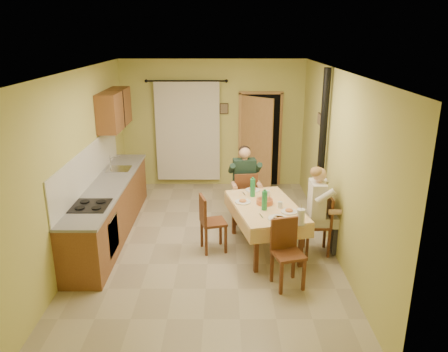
{
  "coord_description": "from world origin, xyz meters",
  "views": [
    {
      "loc": [
        0.25,
        -6.51,
        3.33
      ],
      "look_at": [
        0.25,
        0.1,
        1.15
      ],
      "focal_mm": 35.0,
      "sensor_mm": 36.0,
      "label": 1
    }
  ],
  "objects_px": {
    "chair_near": "(287,266)",
    "chair_far": "(244,206)",
    "chair_right": "(317,235)",
    "dining_table": "(265,227)",
    "man_far": "(245,176)",
    "stove_flue": "(320,174)",
    "man_right": "(319,201)",
    "chair_left": "(213,233)"
  },
  "relations": [
    {
      "from": "chair_near",
      "to": "chair_far",
      "type": "bearing_deg",
      "value": -93.42
    },
    {
      "from": "chair_right",
      "to": "chair_near",
      "type": "bearing_deg",
      "value": 148.76
    },
    {
      "from": "dining_table",
      "to": "man_far",
      "type": "bearing_deg",
      "value": 91.32
    },
    {
      "from": "man_far",
      "to": "stove_flue",
      "type": "relative_size",
      "value": 0.5
    },
    {
      "from": "chair_right",
      "to": "man_far",
      "type": "relative_size",
      "value": 0.68
    },
    {
      "from": "chair_near",
      "to": "man_right",
      "type": "bearing_deg",
      "value": -138.06
    },
    {
      "from": "stove_flue",
      "to": "man_right",
      "type": "bearing_deg",
      "value": -102.3
    },
    {
      "from": "chair_far",
      "to": "man_far",
      "type": "height_order",
      "value": "man_far"
    },
    {
      "from": "man_far",
      "to": "man_right",
      "type": "height_order",
      "value": "same"
    },
    {
      "from": "chair_far",
      "to": "man_far",
      "type": "xyz_separation_m",
      "value": [
        -0.0,
        0.01,
        0.59
      ]
    },
    {
      "from": "dining_table",
      "to": "stove_flue",
      "type": "relative_size",
      "value": 0.63
    },
    {
      "from": "chair_far",
      "to": "chair_near",
      "type": "height_order",
      "value": "chair_far"
    },
    {
      "from": "dining_table",
      "to": "chair_left",
      "type": "distance_m",
      "value": 0.84
    },
    {
      "from": "chair_near",
      "to": "man_far",
      "type": "relative_size",
      "value": 0.68
    },
    {
      "from": "chair_far",
      "to": "man_right",
      "type": "relative_size",
      "value": 0.7
    },
    {
      "from": "man_far",
      "to": "chair_near",
      "type": "bearing_deg",
      "value": -83.63
    },
    {
      "from": "chair_right",
      "to": "man_right",
      "type": "bearing_deg",
      "value": 90.0
    },
    {
      "from": "man_far",
      "to": "chair_left",
      "type": "bearing_deg",
      "value": -122.33
    },
    {
      "from": "man_far",
      "to": "chair_right",
      "type": "bearing_deg",
      "value": -54.3
    },
    {
      "from": "chair_near",
      "to": "dining_table",
      "type": "bearing_deg",
      "value": -95.01
    },
    {
      "from": "chair_right",
      "to": "chair_left",
      "type": "xyz_separation_m",
      "value": [
        -1.65,
        0.08,
        -0.0
      ]
    },
    {
      "from": "dining_table",
      "to": "chair_left",
      "type": "bearing_deg",
      "value": 169.51
    },
    {
      "from": "dining_table",
      "to": "chair_right",
      "type": "relative_size",
      "value": 1.86
    },
    {
      "from": "chair_left",
      "to": "man_far",
      "type": "relative_size",
      "value": 0.67
    },
    {
      "from": "chair_far",
      "to": "stove_flue",
      "type": "xyz_separation_m",
      "value": [
        1.28,
        -0.32,
        0.73
      ]
    },
    {
      "from": "chair_far",
      "to": "man_right",
      "type": "xyz_separation_m",
      "value": [
        1.08,
        -1.2,
        0.59
      ]
    },
    {
      "from": "chair_far",
      "to": "chair_left",
      "type": "distance_m",
      "value": 1.25
    },
    {
      "from": "dining_table",
      "to": "chair_right",
      "type": "distance_m",
      "value": 0.83
    },
    {
      "from": "chair_near",
      "to": "chair_right",
      "type": "xyz_separation_m",
      "value": [
        0.61,
        0.96,
        0.0
      ]
    },
    {
      "from": "chair_near",
      "to": "stove_flue",
      "type": "bearing_deg",
      "value": -129.4
    },
    {
      "from": "dining_table",
      "to": "man_right",
      "type": "bearing_deg",
      "value": -20.99
    },
    {
      "from": "chair_right",
      "to": "chair_far",
      "type": "bearing_deg",
      "value": 43.53
    },
    {
      "from": "chair_near",
      "to": "stove_flue",
      "type": "relative_size",
      "value": 0.34
    },
    {
      "from": "chair_right",
      "to": "stove_flue",
      "type": "xyz_separation_m",
      "value": [
        0.18,
        0.88,
        0.74
      ]
    },
    {
      "from": "chair_near",
      "to": "stove_flue",
      "type": "height_order",
      "value": "stove_flue"
    },
    {
      "from": "chair_far",
      "to": "man_right",
      "type": "distance_m",
      "value": 1.72
    },
    {
      "from": "dining_table",
      "to": "chair_far",
      "type": "bearing_deg",
      "value": 91.41
    },
    {
      "from": "chair_far",
      "to": "chair_right",
      "type": "relative_size",
      "value": 1.03
    },
    {
      "from": "chair_near",
      "to": "man_right",
      "type": "xyz_separation_m",
      "value": [
        0.59,
        0.96,
        0.59
      ]
    },
    {
      "from": "stove_flue",
      "to": "chair_far",
      "type": "bearing_deg",
      "value": 166.03
    },
    {
      "from": "man_far",
      "to": "stove_flue",
      "type": "height_order",
      "value": "stove_flue"
    },
    {
      "from": "chair_near",
      "to": "chair_right",
      "type": "relative_size",
      "value": 1.0
    }
  ]
}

